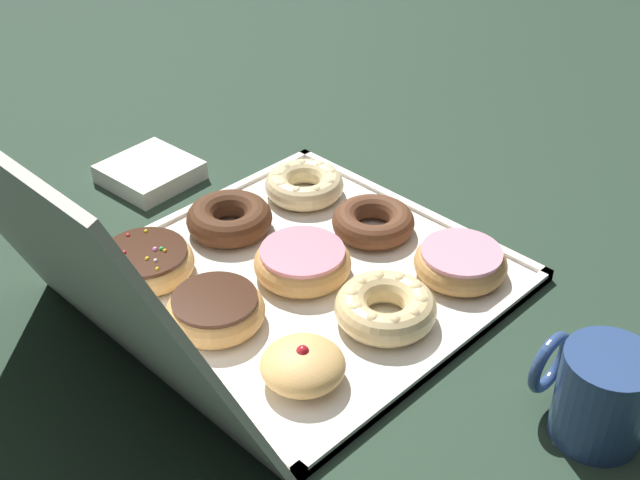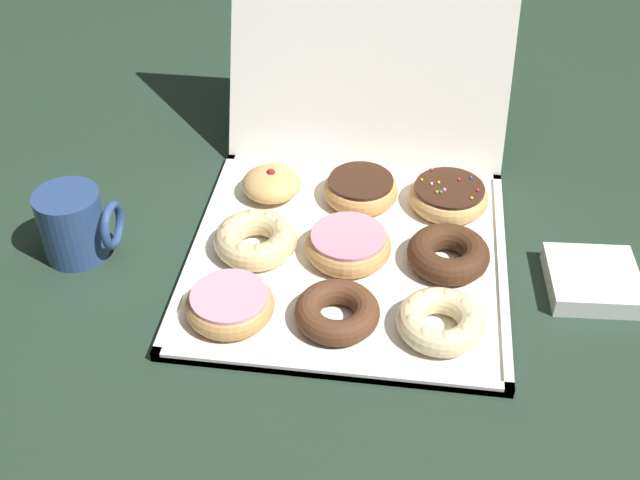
{
  "view_description": "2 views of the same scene",
  "coord_description": "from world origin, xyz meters",
  "px_view_note": "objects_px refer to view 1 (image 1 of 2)",
  "views": [
    {
      "loc": [
        -0.58,
        0.56,
        0.63
      ],
      "look_at": [
        0.01,
        -0.04,
        0.04
      ],
      "focal_mm": 46.68,
      "sensor_mm": 36.0,
      "label": 1
    },
    {
      "loc": [
        0.07,
        -0.85,
        0.74
      ],
      "look_at": [
        -0.04,
        -0.03,
        0.06
      ],
      "focal_mm": 45.6,
      "sensor_mm": 36.0,
      "label": 2
    }
  ],
  "objects_px": {
    "cruller_donut_2": "(304,184)",
    "napkin_stack": "(150,172)",
    "cruller_donut_3": "(386,307)",
    "jelly_filled_donut_6": "(303,365)",
    "pink_frosted_donut_4": "(303,260)",
    "coffee_mug": "(600,393)",
    "donut_box": "(303,278)",
    "chocolate_cake_ring_donut_5": "(229,218)",
    "chocolate_cake_ring_donut_1": "(374,222)",
    "pink_frosted_donut_0": "(461,262)",
    "chocolate_frosted_donut_7": "(215,310)",
    "sprinkle_donut_8": "(146,262)"
  },
  "relations": [
    {
      "from": "napkin_stack",
      "to": "chocolate_cake_ring_donut_1",
      "type": "bearing_deg",
      "value": -160.47
    },
    {
      "from": "sprinkle_donut_8",
      "to": "napkin_stack",
      "type": "bearing_deg",
      "value": -36.65
    },
    {
      "from": "sprinkle_donut_8",
      "to": "jelly_filled_donut_6",
      "type": "bearing_deg",
      "value": -178.5
    },
    {
      "from": "chocolate_cake_ring_donut_1",
      "to": "napkin_stack",
      "type": "bearing_deg",
      "value": 19.53
    },
    {
      "from": "pink_frosted_donut_4",
      "to": "coffee_mug",
      "type": "bearing_deg",
      "value": -175.52
    },
    {
      "from": "pink_frosted_donut_0",
      "to": "cruller_donut_3",
      "type": "xyz_separation_m",
      "value": [
        0.01,
        0.13,
        0.0
      ]
    },
    {
      "from": "chocolate_cake_ring_donut_5",
      "to": "pink_frosted_donut_0",
      "type": "bearing_deg",
      "value": -153.63
    },
    {
      "from": "chocolate_cake_ring_donut_1",
      "to": "jelly_filled_donut_6",
      "type": "height_order",
      "value": "jelly_filled_donut_6"
    },
    {
      "from": "coffee_mug",
      "to": "jelly_filled_donut_6",
      "type": "bearing_deg",
      "value": 32.72
    },
    {
      "from": "donut_box",
      "to": "chocolate_frosted_donut_7",
      "type": "distance_m",
      "value": 0.13
    },
    {
      "from": "cruller_donut_2",
      "to": "pink_frosted_donut_4",
      "type": "relative_size",
      "value": 0.93
    },
    {
      "from": "cruller_donut_2",
      "to": "sprinkle_donut_8",
      "type": "xyz_separation_m",
      "value": [
        0.01,
        0.26,
        0.0
      ]
    },
    {
      "from": "cruller_donut_3",
      "to": "chocolate_frosted_donut_7",
      "type": "xyz_separation_m",
      "value": [
        0.13,
        0.14,
        -0.0
      ]
    },
    {
      "from": "chocolate_cake_ring_donut_5",
      "to": "jelly_filled_donut_6",
      "type": "distance_m",
      "value": 0.29
    },
    {
      "from": "donut_box",
      "to": "chocolate_cake_ring_donut_5",
      "type": "relative_size",
      "value": 3.86
    },
    {
      "from": "jelly_filled_donut_6",
      "to": "coffee_mug",
      "type": "relative_size",
      "value": 0.81
    },
    {
      "from": "cruller_donut_3",
      "to": "chocolate_cake_ring_donut_5",
      "type": "height_order",
      "value": "cruller_donut_3"
    },
    {
      "from": "cruller_donut_2",
      "to": "chocolate_frosted_donut_7",
      "type": "distance_m",
      "value": 0.29
    },
    {
      "from": "pink_frosted_donut_0",
      "to": "chocolate_cake_ring_donut_5",
      "type": "relative_size",
      "value": 1.01
    },
    {
      "from": "cruller_donut_2",
      "to": "napkin_stack",
      "type": "xyz_separation_m",
      "value": [
        0.2,
        0.12,
        -0.01
      ]
    },
    {
      "from": "cruller_donut_2",
      "to": "donut_box",
      "type": "bearing_deg",
      "value": 134.91
    },
    {
      "from": "pink_frosted_donut_4",
      "to": "chocolate_frosted_donut_7",
      "type": "relative_size",
      "value": 1.06
    },
    {
      "from": "chocolate_cake_ring_donut_5",
      "to": "sprinkle_donut_8",
      "type": "height_order",
      "value": "sprinkle_donut_8"
    },
    {
      "from": "chocolate_cake_ring_donut_5",
      "to": "napkin_stack",
      "type": "distance_m",
      "value": 0.19
    },
    {
      "from": "chocolate_cake_ring_donut_1",
      "to": "coffee_mug",
      "type": "height_order",
      "value": "coffee_mug"
    },
    {
      "from": "cruller_donut_3",
      "to": "sprinkle_donut_8",
      "type": "distance_m",
      "value": 0.3
    },
    {
      "from": "donut_box",
      "to": "cruller_donut_2",
      "type": "height_order",
      "value": "cruller_donut_2"
    },
    {
      "from": "cruller_donut_3",
      "to": "jelly_filled_donut_6",
      "type": "relative_size",
      "value": 1.3
    },
    {
      "from": "chocolate_cake_ring_donut_5",
      "to": "jelly_filled_donut_6",
      "type": "xyz_separation_m",
      "value": [
        -0.27,
        0.13,
        0.0
      ]
    },
    {
      "from": "chocolate_frosted_donut_7",
      "to": "napkin_stack",
      "type": "bearing_deg",
      "value": -23.75
    },
    {
      "from": "jelly_filled_donut_6",
      "to": "napkin_stack",
      "type": "height_order",
      "value": "jelly_filled_donut_6"
    },
    {
      "from": "chocolate_frosted_donut_7",
      "to": "chocolate_cake_ring_donut_5",
      "type": "bearing_deg",
      "value": -45.01
    },
    {
      "from": "donut_box",
      "to": "pink_frosted_donut_4",
      "type": "xyz_separation_m",
      "value": [
        0.0,
        -0.0,
        0.02
      ]
    },
    {
      "from": "jelly_filled_donut_6",
      "to": "napkin_stack",
      "type": "relative_size",
      "value": 0.75
    },
    {
      "from": "cruller_donut_2",
      "to": "napkin_stack",
      "type": "height_order",
      "value": "cruller_donut_2"
    },
    {
      "from": "donut_box",
      "to": "chocolate_cake_ring_donut_1",
      "type": "bearing_deg",
      "value": -90.68
    },
    {
      "from": "coffee_mug",
      "to": "napkin_stack",
      "type": "height_order",
      "value": "coffee_mug"
    },
    {
      "from": "chocolate_frosted_donut_7",
      "to": "napkin_stack",
      "type": "height_order",
      "value": "chocolate_frosted_donut_7"
    },
    {
      "from": "pink_frosted_donut_0",
      "to": "sprinkle_donut_8",
      "type": "bearing_deg",
      "value": 44.61
    },
    {
      "from": "chocolate_frosted_donut_7",
      "to": "napkin_stack",
      "type": "distance_m",
      "value": 0.35
    },
    {
      "from": "chocolate_cake_ring_donut_1",
      "to": "jelly_filled_donut_6",
      "type": "relative_size",
      "value": 1.21
    },
    {
      "from": "chocolate_cake_ring_donut_1",
      "to": "napkin_stack",
      "type": "relative_size",
      "value": 0.91
    },
    {
      "from": "chocolate_cake_ring_donut_5",
      "to": "chocolate_frosted_donut_7",
      "type": "distance_m",
      "value": 0.19
    },
    {
      "from": "pink_frosted_donut_4",
      "to": "chocolate_cake_ring_donut_5",
      "type": "bearing_deg",
      "value": 0.93
    },
    {
      "from": "chocolate_cake_ring_donut_1",
      "to": "chocolate_frosted_donut_7",
      "type": "bearing_deg",
      "value": 88.54
    },
    {
      "from": "cruller_donut_3",
      "to": "pink_frosted_donut_4",
      "type": "bearing_deg",
      "value": 1.43
    },
    {
      "from": "cruller_donut_2",
      "to": "chocolate_frosted_donut_7",
      "type": "bearing_deg",
      "value": 115.37
    },
    {
      "from": "donut_box",
      "to": "napkin_stack",
      "type": "height_order",
      "value": "napkin_stack"
    },
    {
      "from": "pink_frosted_donut_4",
      "to": "coffee_mug",
      "type": "height_order",
      "value": "coffee_mug"
    },
    {
      "from": "coffee_mug",
      "to": "napkin_stack",
      "type": "relative_size",
      "value": 0.92
    }
  ]
}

